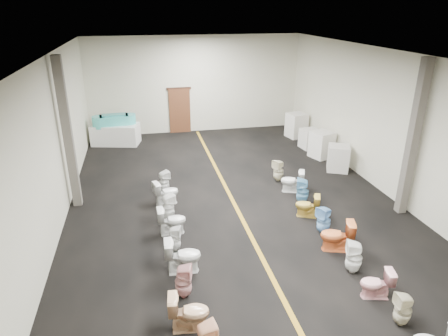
{
  "coord_description": "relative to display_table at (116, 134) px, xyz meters",
  "views": [
    {
      "loc": [
        -2.62,
        -10.76,
        5.73
      ],
      "look_at": [
        -0.12,
        1.0,
        0.82
      ],
      "focal_mm": 32.0,
      "sensor_mm": 36.0,
      "label": 1
    }
  ],
  "objects": [
    {
      "name": "toilet_right_8",
      "position": [
        5.86,
        -7.14,
        -0.03
      ],
      "size": [
        0.5,
        0.49,
        0.83
      ],
      "primitive_type": "imported",
      "rotation": [
        0.0,
        0.0,
        -1.98
      ],
      "color": "#68AED9",
      "rests_on": "floor"
    },
    {
      "name": "appliance_crate_a",
      "position": [
        8.19,
        -4.87,
        0.03
      ],
      "size": [
        0.98,
        0.98,
        0.96
      ],
      "primitive_type": "cube",
      "rotation": [
        0.0,
        0.0,
        -0.42
      ],
      "color": "silver",
      "rests_on": "floor"
    },
    {
      "name": "toilet_right_6",
      "position": [
        5.73,
        -8.92,
        -0.04
      ],
      "size": [
        0.49,
        0.48,
        0.8
      ],
      "primitive_type": "imported",
      "rotation": [
        0.0,
        0.0,
        -1.14
      ],
      "color": "#7EB9EE",
      "rests_on": "floor"
    },
    {
      "name": "wall_back",
      "position": [
        3.79,
        1.26,
        1.81
      ],
      "size": [
        10.0,
        0.0,
        10.0
      ],
      "primitive_type": "plane",
      "rotation": [
        1.57,
        0.0,
        0.0
      ],
      "color": "beige",
      "rests_on": "ground"
    },
    {
      "name": "display_table",
      "position": [
        0.0,
        0.0,
        0.0
      ],
      "size": [
        2.18,
        1.45,
        0.89
      ],
      "primitive_type": "cube",
      "rotation": [
        0.0,
        0.0,
        -0.24
      ],
      "color": "silver",
      "rests_on": "floor"
    },
    {
      "name": "toilet_right_2",
      "position": [
        5.76,
        -12.33,
        -0.09
      ],
      "size": [
        0.34,
        0.34,
        0.71
      ],
      "primitive_type": "imported",
      "rotation": [
        0.0,
        0.0,
        -1.63
      ],
      "color": "beige",
      "rests_on": "floor"
    },
    {
      "name": "floor",
      "position": [
        3.79,
        -6.74,
        -0.44
      ],
      "size": [
        16.0,
        16.0,
        0.0
      ],
      "primitive_type": "plane",
      "color": "black",
      "rests_on": "ground"
    },
    {
      "name": "toilet_right_5",
      "position": [
        5.7,
        -9.73,
        -0.03
      ],
      "size": [
        0.91,
        0.69,
        0.82
      ],
      "primitive_type": "imported",
      "rotation": [
        0.0,
        0.0,
        -1.89
      ],
      "color": "orange",
      "rests_on": "floor"
    },
    {
      "name": "toilet_left_8",
      "position": [
        1.73,
        -6.3,
        -0.06
      ],
      "size": [
        0.85,
        0.62,
        0.78
      ],
      "primitive_type": "imported",
      "rotation": [
        0.0,
        0.0,
        1.84
      ],
      "color": "silver",
      "rests_on": "floor"
    },
    {
      "name": "toilet_left_5",
      "position": [
        1.74,
        -8.91,
        -0.1
      ],
      "size": [
        0.38,
        0.38,
        0.68
      ],
      "primitive_type": "imported",
      "rotation": [
        0.0,
        0.0,
        1.3
      ],
      "color": "silver",
      "rests_on": "floor"
    },
    {
      "name": "toilet_right_7",
      "position": [
        5.67,
        -7.95,
        -0.1
      ],
      "size": [
        0.78,
        0.63,
        0.7
      ],
      "primitive_type": "imported",
      "rotation": [
        0.0,
        0.0,
        -1.98
      ],
      "color": "gold",
      "rests_on": "floor"
    },
    {
      "name": "aisle_stripe",
      "position": [
        3.79,
        -6.74,
        -0.44
      ],
      "size": [
        0.12,
        15.6,
        0.01
      ],
      "primitive_type": "cube",
      "color": "#9A6F16",
      "rests_on": "floor"
    },
    {
      "name": "door_frame",
      "position": [
        2.99,
        1.21,
        1.68
      ],
      "size": [
        1.15,
        0.08,
        0.1
      ],
      "primitive_type": "cube",
      "color": "#331C11",
      "rests_on": "back_door"
    },
    {
      "name": "wall_left",
      "position": [
        -1.21,
        -6.74,
        1.81
      ],
      "size": [
        0.0,
        16.0,
        16.0
      ],
      "primitive_type": "plane",
      "rotation": [
        1.57,
        0.0,
        1.57
      ],
      "color": "beige",
      "rests_on": "ground"
    },
    {
      "name": "appliance_crate_b",
      "position": [
        8.19,
        -3.45,
        0.09
      ],
      "size": [
        0.98,
        0.98,
        1.06
      ],
      "primitive_type": "cube",
      "rotation": [
        0.0,
        0.0,
        0.34
      ],
      "color": "silver",
      "rests_on": "floor"
    },
    {
      "name": "toilet_left_7",
      "position": [
        1.71,
        -7.28,
        -0.05
      ],
      "size": [
        0.47,
        0.47,
        0.79
      ],
      "primitive_type": "imported",
      "rotation": [
        0.0,
        0.0,
        1.97
      ],
      "color": "white",
      "rests_on": "floor"
    },
    {
      "name": "toilet_left_9",
      "position": [
        1.72,
        -5.45,
        -0.07
      ],
      "size": [
        0.45,
        0.45,
        0.75
      ],
      "primitive_type": "imported",
      "rotation": [
        0.0,
        0.0,
        2.0
      ],
      "color": "silver",
      "rests_on": "floor"
    },
    {
      "name": "appliance_crate_c",
      "position": [
        8.19,
        -2.29,
        -0.03
      ],
      "size": [
        0.83,
        0.83,
        0.83
      ],
      "primitive_type": "cube",
      "rotation": [
        0.0,
        0.0,
        0.14
      ],
      "color": "silver",
      "rests_on": "floor"
    },
    {
      "name": "toilet_right_9",
      "position": [
        5.85,
        -6.28,
        -0.06
      ],
      "size": [
        0.85,
        0.67,
        0.76
      ],
      "primitive_type": "imported",
      "rotation": [
        0.0,
        0.0,
        -1.95
      ],
      "color": "white",
      "rests_on": "floor"
    },
    {
      "name": "back_door",
      "position": [
        2.99,
        1.2,
        0.61
      ],
      "size": [
        1.0,
        0.1,
        2.1
      ],
      "primitive_type": "cube",
      "color": "#562D19",
      "rests_on": "floor"
    },
    {
      "name": "bathtub",
      "position": [
        0.0,
        0.0,
        0.63
      ],
      "size": [
        1.86,
        0.75,
        0.55
      ],
      "rotation": [
        0.0,
        0.0,
        0.08
      ],
      "color": "#42BEB8",
      "rests_on": "display_table"
    },
    {
      "name": "toilet_left_4",
      "position": [
        1.85,
        -9.79,
        -0.02
      ],
      "size": [
        0.84,
        0.5,
        0.84
      ],
      "primitive_type": "imported",
      "rotation": [
        0.0,
        0.0,
        1.53
      ],
      "color": "silver",
      "rests_on": "floor"
    },
    {
      "name": "toilet_right_4",
      "position": [
        5.66,
        -10.64,
        -0.04
      ],
      "size": [
        0.47,
        0.47,
        0.81
      ],
      "primitive_type": "imported",
      "rotation": [
        0.0,
        0.0,
        -1.92
      ],
      "color": "white",
      "rests_on": "floor"
    },
    {
      "name": "toilet_left_3",
      "position": [
        1.75,
        -10.67,
        -0.06
      ],
      "size": [
        0.43,
        0.42,
        0.77
      ],
      "primitive_type": "imported",
      "rotation": [
        0.0,
        0.0,
        1.33
      ],
      "color": "#D49999",
      "rests_on": "floor"
    },
    {
      "name": "toilet_right_3",
      "position": [
        5.7,
        -11.52,
        -0.11
      ],
      "size": [
        0.73,
        0.52,
        0.68
      ],
      "primitive_type": "imported",
      "rotation": [
        0.0,
        0.0,
        -1.81
      ],
      "color": "#F4ACB3",
      "rests_on": "floor"
    },
    {
      "name": "column_left",
      "position": [
        -0.96,
        -5.74,
        1.81
      ],
      "size": [
        0.25,
        0.25,
        4.5
      ],
      "primitive_type": "cube",
      "color": "#59544C",
      "rests_on": "floor"
    },
    {
      "name": "toilet_left_2",
      "position": [
        1.75,
        -11.59,
        -0.05
      ],
      "size": [
        0.81,
        0.52,
        0.78
      ],
      "primitive_type": "imported",
      "rotation": [
        0.0,
        0.0,
        1.46
      ],
      "color": "tan",
      "rests_on": "floor"
    },
    {
      "name": "column_right",
      "position": [
        8.54,
        -8.24,
        1.81
      ],
      "size": [
        0.25,
        0.25,
        4.5
      ],
      "primitive_type": "cube",
      "color": "#59544C",
      "rests_on": "floor"
    },
    {
      "name": "ceiling",
      "position": [
        3.79,
        -6.74,
        4.06
      ],
      "size": [
        16.0,
        16.0,
        0.0
      ],
      "primitive_type": "plane",
      "rotation": [
        3.14,
        0.0,
        0.0
      ],
      "color": "black",
      "rests_on": "ground"
    },
    {
      "name": "toilet_right_10",
      "position": [
        5.7,
        -5.35,
        -0.05
      ],
      "size": [
        0.48,
        0.47,
        0.79
      ],
      "primitive_type": "imported",
      "rotation": [
        0.0,
        0.0,
        -1.14
      ],
      "color": "beige",
      "rests_on": "floor"
    },
    {
      "name": "toilet_left_6",
      "position": [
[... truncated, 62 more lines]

